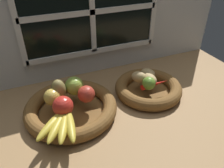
# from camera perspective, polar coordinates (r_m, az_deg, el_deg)

# --- Properties ---
(ground_plane) EXTENTS (1.40, 0.90, 0.03)m
(ground_plane) POSITION_cam_1_polar(r_m,az_deg,el_deg) (0.95, 1.14, -5.50)
(ground_plane) COLOR #9E774C
(back_wall) EXTENTS (1.40, 0.05, 0.55)m
(back_wall) POSITION_cam_1_polar(r_m,az_deg,el_deg) (1.06, -5.46, 16.73)
(back_wall) COLOR silver
(back_wall) RESTS_ON ground_plane
(fruit_bowl_left) EXTENTS (0.36, 0.36, 0.05)m
(fruit_bowl_left) POSITION_cam_1_polar(r_m,az_deg,el_deg) (0.89, -10.51, -6.11)
(fruit_bowl_left) COLOR brown
(fruit_bowl_left) RESTS_ON ground_plane
(fruit_bowl_right) EXTENTS (0.30, 0.30, 0.05)m
(fruit_bowl_right) POSITION_cam_1_polar(r_m,az_deg,el_deg) (1.00, 9.32, -1.09)
(fruit_bowl_right) COLOR brown
(fruit_bowl_right) RESTS_ON ground_plane
(apple_green_back) EXTENTS (0.08, 0.08, 0.08)m
(apple_green_back) POSITION_cam_1_polar(r_m,az_deg,el_deg) (0.89, -9.72, -0.49)
(apple_green_back) COLOR #8CAD3D
(apple_green_back) RESTS_ON fruit_bowl_left
(apple_red_right) EXTENTS (0.07, 0.07, 0.07)m
(apple_red_right) POSITION_cam_1_polar(r_m,az_deg,el_deg) (0.85, -6.66, -2.61)
(apple_red_right) COLOR #B73828
(apple_red_right) RESTS_ON fruit_bowl_left
(apple_golden_left) EXTENTS (0.06, 0.06, 0.06)m
(apple_golden_left) POSITION_cam_1_polar(r_m,az_deg,el_deg) (0.86, -15.18, -3.27)
(apple_golden_left) COLOR gold
(apple_golden_left) RESTS_ON fruit_bowl_left
(apple_red_front) EXTENTS (0.07, 0.07, 0.07)m
(apple_red_front) POSITION_cam_1_polar(r_m,az_deg,el_deg) (0.80, -12.57, -5.60)
(apple_red_front) COLOR red
(apple_red_front) RESTS_ON fruit_bowl_left
(pear_brown) EXTENTS (0.08, 0.08, 0.09)m
(pear_brown) POSITION_cam_1_polar(r_m,az_deg,el_deg) (0.87, -13.64, -1.46)
(pear_brown) COLOR olive
(pear_brown) RESTS_ON fruit_bowl_left
(banana_bunch_front) EXTENTS (0.15, 0.19, 0.03)m
(banana_bunch_front) POSITION_cam_1_polar(r_m,az_deg,el_deg) (0.77, -12.95, -9.90)
(banana_bunch_front) COLOR gold
(banana_bunch_front) RESTS_ON fruit_bowl_left
(potato_oblong) EXTENTS (0.08, 0.08, 0.05)m
(potato_oblong) POSITION_cam_1_polar(r_m,az_deg,el_deg) (0.97, 6.98, 1.85)
(potato_oblong) COLOR tan
(potato_oblong) RESTS_ON fruit_bowl_right
(potato_large) EXTENTS (0.07, 0.09, 0.04)m
(potato_large) POSITION_cam_1_polar(r_m,az_deg,el_deg) (0.97, 9.59, 1.33)
(potato_large) COLOR tan
(potato_large) RESTS_ON fruit_bowl_right
(potato_back) EXTENTS (0.08, 0.08, 0.04)m
(potato_back) POSITION_cam_1_polar(r_m,az_deg,el_deg) (1.01, 9.29, 2.76)
(potato_back) COLOR tan
(potato_back) RESTS_ON fruit_bowl_right
(lime_near) EXTENTS (0.06, 0.06, 0.06)m
(lime_near) POSITION_cam_1_polar(r_m,az_deg,el_deg) (0.93, 9.49, 0.16)
(lime_near) COLOR olive
(lime_near) RESTS_ON fruit_bowl_right
(chili_pepper) EXTENTS (0.13, 0.03, 0.02)m
(chili_pepper) POSITION_cam_1_polar(r_m,az_deg,el_deg) (0.96, 11.09, -0.01)
(chili_pepper) COLOR red
(chili_pepper) RESTS_ON fruit_bowl_right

